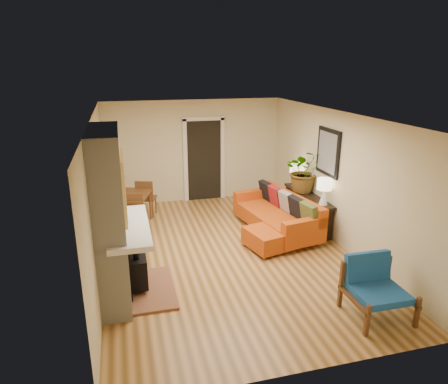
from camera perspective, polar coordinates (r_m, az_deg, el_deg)
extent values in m
plane|color=tan|center=(7.74, 0.38, -8.57)|extent=(6.50, 6.50, 0.00)
plane|color=white|center=(6.98, 0.42, 10.90)|extent=(6.50, 6.50, 0.00)
plane|color=beige|center=(10.33, -4.29, 5.83)|extent=(4.50, 0.00, 4.50)
plane|color=beige|center=(4.44, 11.53, -11.48)|extent=(4.50, 0.00, 4.50)
plane|color=beige|center=(7.05, -17.57, -0.74)|extent=(0.00, 6.50, 6.50)
plane|color=beige|center=(8.11, 15.95, 1.82)|extent=(0.00, 6.50, 6.50)
cube|color=black|center=(10.40, -2.87, 4.54)|extent=(0.88, 0.06, 2.10)
cube|color=white|center=(10.31, -5.53, 4.35)|extent=(0.10, 0.08, 2.18)
cube|color=white|center=(10.50, -0.24, 4.68)|extent=(0.10, 0.08, 2.18)
cube|color=white|center=(10.20, -2.96, 10.44)|extent=(1.08, 0.08, 0.10)
cube|color=black|center=(8.33, 14.66, 5.53)|extent=(0.04, 0.85, 0.95)
cube|color=slate|center=(8.32, 14.51, 5.53)|extent=(0.01, 0.70, 0.80)
cube|color=black|center=(7.34, -17.25, 1.02)|extent=(0.06, 0.95, 0.02)
cube|color=black|center=(7.26, -17.46, 3.28)|extent=(0.06, 0.95, 0.02)
cube|color=white|center=(5.92, -16.42, 1.55)|extent=(0.42, 1.50, 1.48)
cube|color=white|center=(6.39, -15.39, -9.70)|extent=(0.42, 1.50, 1.12)
cube|color=white|center=(6.15, -13.49, -4.89)|extent=(0.60, 1.68, 0.08)
cube|color=black|center=(6.44, -13.37, -10.42)|extent=(0.03, 0.72, 0.78)
cube|color=brown|center=(6.65, -10.49, -13.48)|extent=(0.75, 1.30, 0.04)
cube|color=black|center=(6.49, -12.26, -11.20)|extent=(0.30, 0.36, 0.48)
cylinder|color=black|center=(6.29, -12.53, -7.69)|extent=(0.10, 0.10, 0.40)
cube|color=gold|center=(5.94, -14.16, 0.71)|extent=(0.04, 0.95, 0.95)
cube|color=silver|center=(5.94, -13.97, 0.72)|extent=(0.01, 0.82, 0.82)
cylinder|color=silver|center=(7.77, 8.85, -8.27)|extent=(0.05, 0.05, 0.11)
cylinder|color=silver|center=(8.17, 13.24, -7.19)|extent=(0.05, 0.05, 0.11)
cylinder|color=silver|center=(9.32, 2.22, -3.48)|extent=(0.05, 0.05, 0.11)
cylinder|color=silver|center=(9.66, 6.16, -2.80)|extent=(0.05, 0.05, 0.11)
cube|color=#BF3D11|center=(8.62, 7.41, -3.94)|extent=(1.33, 2.36, 0.32)
cube|color=#BF3D11|center=(8.70, 9.58, -1.43)|extent=(0.60, 2.23, 0.37)
cube|color=#BF3D11|center=(7.75, 11.45, -4.63)|extent=(0.97, 0.35, 0.21)
cube|color=#BF3D11|center=(9.35, 4.20, -0.35)|extent=(0.97, 0.35, 0.21)
cube|color=#4F5C27|center=(7.95, 12.10, -3.09)|extent=(0.28, 0.45, 0.44)
cube|color=black|center=(8.27, 10.37, -2.15)|extent=(0.28, 0.45, 0.44)
cube|color=#9B9B96|center=(8.60, 8.77, -1.27)|extent=(0.28, 0.45, 0.44)
cube|color=maroon|center=(8.89, 7.47, -0.56)|extent=(0.28, 0.45, 0.44)
cube|color=black|center=(9.24, 6.09, 0.19)|extent=(0.28, 0.45, 0.44)
cylinder|color=silver|center=(7.51, 5.81, -9.30)|extent=(0.05, 0.05, 0.06)
cylinder|color=silver|center=(7.86, 9.76, -8.17)|extent=(0.05, 0.05, 0.06)
cylinder|color=silver|center=(7.99, 3.17, -7.47)|extent=(0.05, 0.05, 0.06)
cylinder|color=silver|center=(8.32, 6.99, -6.50)|extent=(0.05, 0.05, 0.06)
cube|color=#BF3D11|center=(7.83, 6.48, -6.50)|extent=(0.97, 0.97, 0.34)
cube|color=brown|center=(6.01, 18.03, -14.53)|extent=(0.07, 0.79, 0.05)
cube|color=brown|center=(5.81, 19.78, -16.92)|extent=(0.05, 0.05, 0.46)
cube|color=brown|center=(6.23, 16.40, -12.53)|extent=(0.05, 0.05, 0.74)
cube|color=brown|center=(6.41, 24.01, -13.10)|extent=(0.07, 0.79, 0.05)
cube|color=brown|center=(6.23, 25.88, -15.24)|extent=(0.05, 0.05, 0.46)
cube|color=brown|center=(6.62, 22.25, -11.31)|extent=(0.05, 0.05, 0.74)
cube|color=#1C51AC|center=(6.17, 21.19, -13.30)|extent=(0.71, 0.67, 0.11)
cube|color=#1C51AC|center=(6.27, 19.83, -9.95)|extent=(0.70, 0.19, 0.43)
cube|color=brown|center=(8.90, -12.95, -0.44)|extent=(0.95, 1.13, 0.04)
cylinder|color=brown|center=(8.73, -15.24, -3.57)|extent=(0.05, 0.05, 0.70)
cylinder|color=brown|center=(8.58, -11.78, -3.69)|extent=(0.05, 0.05, 0.70)
cylinder|color=brown|center=(9.48, -13.70, -1.73)|extent=(0.05, 0.05, 0.70)
cylinder|color=brown|center=(9.33, -10.50, -1.82)|extent=(0.05, 0.05, 0.70)
cube|color=brown|center=(8.39, -13.01, -3.64)|extent=(0.51, 0.51, 0.04)
cube|color=brown|center=(8.48, -12.77, -1.63)|extent=(0.40, 0.16, 0.45)
cylinder|color=brown|center=(8.37, -14.30, -5.44)|extent=(0.04, 0.04, 0.43)
cylinder|color=brown|center=(8.28, -12.11, -5.54)|extent=(0.04, 0.04, 0.43)
cylinder|color=brown|center=(8.66, -13.67, -4.58)|extent=(0.04, 0.04, 0.43)
cylinder|color=brown|center=(8.57, -11.55, -4.67)|extent=(0.04, 0.04, 0.43)
cube|color=brown|center=(9.53, -10.97, -0.87)|extent=(0.51, 0.51, 0.04)
cube|color=brown|center=(9.28, -11.34, 0.16)|extent=(0.40, 0.16, 0.45)
cylinder|color=brown|center=(9.50, -12.10, -2.45)|extent=(0.04, 0.04, 0.43)
cylinder|color=brown|center=(9.42, -10.15, -2.50)|extent=(0.04, 0.04, 0.43)
cylinder|color=brown|center=(9.80, -11.61, -1.78)|extent=(0.04, 0.04, 0.43)
cylinder|color=brown|center=(9.72, -9.72, -1.83)|extent=(0.04, 0.04, 0.43)
cube|color=black|center=(8.91, 11.93, -0.49)|extent=(0.34, 1.85, 0.05)
cube|color=black|center=(8.33, 14.34, -4.63)|extent=(0.30, 0.04, 0.68)
cube|color=black|center=(9.74, 9.61, -0.98)|extent=(0.30, 0.04, 0.68)
cone|color=white|center=(8.29, 14.02, -0.75)|extent=(0.18, 0.18, 0.30)
cylinder|color=white|center=(8.24, 14.11, 0.44)|extent=(0.03, 0.03, 0.06)
cylinder|color=#FFEABF|center=(8.21, 14.17, 1.10)|extent=(0.30, 0.30, 0.22)
cone|color=white|center=(9.43, 10.21, 1.76)|extent=(0.18, 0.18, 0.30)
cylinder|color=white|center=(9.38, 10.27, 2.82)|extent=(0.03, 0.03, 0.06)
cylinder|color=#FFEABF|center=(9.36, 10.31, 3.41)|extent=(0.30, 0.30, 0.22)
imported|color=#1E5919|center=(8.95, 11.45, 3.02)|extent=(1.00, 0.91, 0.96)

